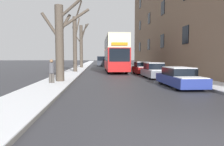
% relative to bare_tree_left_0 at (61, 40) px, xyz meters
% --- Properties ---
extents(sidewalk_left, '(2.47, 130.00, 0.16)m').
position_rel_bare_tree_left_0_xyz_m(sidewalk_left, '(-0.39, 41.64, -3.13)').
color(sidewalk_left, slate).
rests_on(sidewalk_left, ground).
extents(sidewalk_right, '(2.47, 130.00, 0.16)m').
position_rel_bare_tree_left_0_xyz_m(sidewalk_right, '(10.33, 41.64, -3.13)').
color(sidewalk_right, slate).
rests_on(sidewalk_right, ground).
extents(terrace_facade_right, '(9.10, 40.78, 16.53)m').
position_rel_bare_tree_left_0_xyz_m(terrace_facade_right, '(16.06, 11.66, 5.06)').
color(terrace_facade_right, '#7A604C').
rests_on(terrace_facade_right, ground).
extents(bare_tree_left_0, '(3.49, 1.99, 6.54)m').
position_rel_bare_tree_left_0_xyz_m(bare_tree_left_0, '(0.00, 0.00, 0.00)').
color(bare_tree_left_0, '#4C4238').
rests_on(bare_tree_left_0, ground).
extents(bare_tree_left_1, '(1.57, 3.26, 8.57)m').
position_rel_bare_tree_left_0_xyz_m(bare_tree_left_1, '(-0.08, 10.52, 0.64)').
color(bare_tree_left_1, '#4C4238').
rests_on(bare_tree_left_1, ground).
extents(bare_tree_left_2, '(3.15, 3.34, 8.06)m').
position_rel_bare_tree_left_0_xyz_m(bare_tree_left_2, '(-0.20, 21.81, 0.98)').
color(bare_tree_left_2, '#4C4238').
rests_on(bare_tree_left_2, ground).
extents(double_decker_bus, '(2.56, 10.50, 4.68)m').
position_rel_bare_tree_left_0_xyz_m(double_decker_bus, '(5.12, 11.71, -0.57)').
color(double_decker_bus, red).
rests_on(double_decker_bus, ground).
extents(parked_car_0, '(1.78, 4.51, 1.28)m').
position_rel_bare_tree_left_0_xyz_m(parked_car_0, '(8.01, -2.59, -2.60)').
color(parked_car_0, navy).
rests_on(parked_car_0, ground).
extents(parked_car_1, '(1.71, 4.11, 1.45)m').
position_rel_bare_tree_left_0_xyz_m(parked_car_1, '(8.01, 3.22, -2.54)').
color(parked_car_1, slate).
rests_on(parked_car_1, ground).
extents(parked_car_2, '(1.87, 3.91, 1.45)m').
position_rel_bare_tree_left_0_xyz_m(parked_car_2, '(8.01, 8.02, -2.53)').
color(parked_car_2, maroon).
rests_on(parked_car_2, ground).
extents(oncoming_van, '(1.94, 5.47, 2.27)m').
position_rel_bare_tree_left_0_xyz_m(oncoming_van, '(3.62, 31.54, -1.98)').
color(oncoming_van, '#333842').
rests_on(oncoming_van, ground).
extents(pedestrian_left_sidewalk, '(0.39, 0.39, 1.79)m').
position_rel_bare_tree_left_0_xyz_m(pedestrian_left_sidewalk, '(-0.47, -1.13, -2.22)').
color(pedestrian_left_sidewalk, '#4C4742').
rests_on(pedestrian_left_sidewalk, ground).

